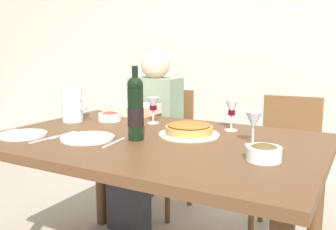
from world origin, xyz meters
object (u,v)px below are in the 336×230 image
object	(u,v)px
wine_glass_centre	(232,110)
chair_left	(164,141)
wine_glass_left_diner	(253,122)
water_pitcher	(73,107)
chair_right	(288,158)
diner_left	(147,131)
olive_bowl	(264,152)
wine_glass_right_diner	(153,105)
salad_bowl	(110,116)
dinner_plate_left_setting	(23,135)
baked_tart	(189,130)
wine_bottle	(136,108)
dinner_plate_right_setting	(88,138)
dining_table	(155,157)

from	to	relation	value
wine_glass_centre	chair_left	bearing A→B (deg)	141.07
wine_glass_left_diner	chair_left	bearing A→B (deg)	137.48
water_pitcher	wine_glass_left_diner	xyz separation A→B (m)	(1.04, -0.04, 0.02)
chair_left	chair_right	bearing A→B (deg)	-179.42
wine_glass_left_diner	diner_left	bearing A→B (deg)	147.04
olive_bowl	wine_glass_right_diner	size ratio (longest dim) A/B	0.90
salad_bowl	wine_glass_right_diner	world-z (taller)	wine_glass_right_diner
olive_bowl	chair_left	world-z (taller)	chair_left
salad_bowl	wine_glass_centre	bearing A→B (deg)	6.87
olive_bowl	wine_glass_centre	bearing A→B (deg)	122.51
water_pitcher	chair_left	bearing A→B (deg)	78.40
chair_left	salad_bowl	bearing A→B (deg)	91.80
wine_glass_left_diner	dinner_plate_left_setting	world-z (taller)	wine_glass_left_diner
baked_tart	wine_glass_left_diner	bearing A→B (deg)	-7.25
wine_bottle	chair_right	world-z (taller)	wine_bottle
wine_glass_centre	chair_left	size ratio (longest dim) A/B	0.17
water_pitcher	salad_bowl	xyz separation A→B (m)	(0.17, 0.12, -0.06)
dinner_plate_right_setting	chair_right	size ratio (longest dim) A/B	0.28
baked_tart	wine_glass_centre	world-z (taller)	wine_glass_centre
water_pitcher	wine_glass_centre	distance (m)	0.89
wine_bottle	wine_glass_left_diner	world-z (taller)	wine_bottle
dinner_plate_right_setting	chair_left	size ratio (longest dim) A/B	0.28
dining_table	chair_right	distance (m)	1.01
wine_glass_right_diner	dinner_plate_left_setting	size ratio (longest dim) A/B	0.66
wine_glass_centre	chair_right	bearing A→B (deg)	72.08
wine_glass_left_diner	chair_right	xyz separation A→B (m)	(0.01, 0.81, -0.37)
diner_left	wine_glass_centre	bearing A→B (deg)	155.48
dining_table	dinner_plate_right_setting	bearing A→B (deg)	-146.14
wine_glass_centre	dining_table	bearing A→B (deg)	-129.01
wine_glass_centre	dinner_plate_right_setting	distance (m)	0.71
olive_bowl	wine_glass_right_diner	world-z (taller)	wine_glass_right_diner
wine_bottle	wine_glass_right_diner	bearing A→B (deg)	109.35
chair_right	water_pitcher	bearing A→B (deg)	30.90
wine_glass_centre	diner_left	world-z (taller)	diner_left
salad_bowl	dinner_plate_right_setting	xyz separation A→B (m)	(0.19, -0.40, -0.02)
wine_bottle	water_pitcher	xyz separation A→B (m)	(-0.55, 0.19, -0.06)
water_pitcher	baked_tart	world-z (taller)	water_pitcher
dining_table	chair_left	xyz separation A→B (m)	(-0.45, 0.89, -0.17)
dinner_plate_right_setting	wine_glass_centre	bearing A→B (deg)	43.72
wine_glass_centre	chair_right	xyz separation A→B (m)	(0.18, 0.57, -0.37)
dinner_plate_left_setting	wine_glass_left_diner	bearing A→B (deg)	18.95
dinner_plate_right_setting	wine_bottle	bearing A→B (deg)	26.31
dining_table	wine_glass_right_diner	world-z (taller)	wine_glass_right_diner
water_pitcher	dinner_plate_right_setting	xyz separation A→B (m)	(0.36, -0.29, -0.08)
wine_glass_centre	olive_bowl	bearing A→B (deg)	-57.49
olive_bowl	dinner_plate_right_setting	world-z (taller)	olive_bowl
diner_left	chair_right	size ratio (longest dim) A/B	1.33
dinner_plate_left_setting	dinner_plate_right_setting	size ratio (longest dim) A/B	0.90
water_pitcher	wine_glass_right_diner	xyz separation A→B (m)	(0.43, 0.17, 0.02)
wine_glass_centre	wine_bottle	bearing A→B (deg)	-128.70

